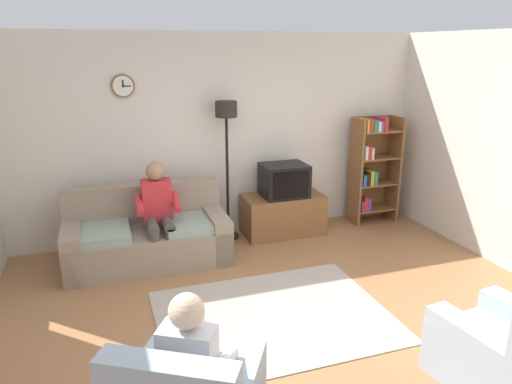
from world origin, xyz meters
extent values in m
plane|color=#9E6B42|center=(0.00, 0.00, 0.00)|extent=(12.00, 12.00, 0.00)
cube|color=silver|center=(0.00, 2.66, 1.35)|extent=(6.20, 0.12, 2.70)
cylinder|color=brown|center=(-1.25, 2.58, 2.05)|extent=(0.28, 0.03, 0.28)
cylinder|color=white|center=(-1.25, 2.56, 2.05)|extent=(0.24, 0.01, 0.24)
cube|color=black|center=(-1.25, 2.56, 2.08)|extent=(0.02, 0.01, 0.09)
cube|color=black|center=(-1.21, 2.56, 2.05)|extent=(0.11, 0.01, 0.01)
cube|color=gray|center=(-1.15, 1.87, 0.21)|extent=(1.91, 0.86, 0.42)
cube|color=gray|center=(-1.15, 2.23, 0.66)|extent=(1.90, 0.22, 0.48)
cube|color=gray|center=(-0.31, 1.86, 0.28)|extent=(0.23, 0.84, 0.56)
cube|color=gray|center=(-1.99, 1.88, 0.28)|extent=(0.23, 0.84, 0.56)
cube|color=gray|center=(-0.65, 1.81, 0.47)|extent=(0.61, 0.69, 0.10)
cube|color=gray|center=(-1.65, 1.82, 0.47)|extent=(0.61, 0.69, 0.10)
cube|color=brown|center=(0.73, 2.25, 0.28)|extent=(1.10, 0.56, 0.56)
cube|color=black|center=(0.73, 2.51, 0.31)|extent=(1.10, 0.04, 0.03)
cube|color=black|center=(0.73, 2.23, 0.78)|extent=(0.60, 0.48, 0.44)
cube|color=black|center=(0.73, 1.98, 0.78)|extent=(0.50, 0.01, 0.36)
cube|color=brown|center=(1.87, 2.30, 0.78)|extent=(0.04, 0.36, 1.55)
cube|color=brown|center=(2.51, 2.30, 0.78)|extent=(0.04, 0.36, 1.55)
cube|color=brown|center=(2.19, 2.47, 0.78)|extent=(0.64, 0.02, 1.55)
cube|color=brown|center=(2.19, 2.30, 0.19)|extent=(0.60, 0.34, 0.02)
cube|color=#72338C|center=(1.94, 2.28, 0.28)|extent=(0.04, 0.28, 0.15)
cube|color=red|center=(2.00, 2.28, 0.31)|extent=(0.06, 0.28, 0.20)
cube|color=#72338C|center=(2.05, 2.28, 0.30)|extent=(0.05, 0.28, 0.18)
cube|color=brown|center=(2.19, 2.30, 0.58)|extent=(0.60, 0.34, 0.02)
cube|color=#2D59A5|center=(1.95, 2.28, 0.67)|extent=(0.05, 0.28, 0.16)
cube|color=black|center=(2.01, 2.28, 0.68)|extent=(0.05, 0.28, 0.18)
cube|color=gold|center=(2.06, 2.28, 0.70)|extent=(0.05, 0.28, 0.21)
cube|color=#267F4C|center=(2.13, 2.28, 0.69)|extent=(0.05, 0.28, 0.20)
cube|color=brown|center=(2.19, 2.30, 0.97)|extent=(0.60, 0.34, 0.02)
cube|color=silver|center=(1.94, 2.28, 1.08)|extent=(0.05, 0.28, 0.19)
cube|color=red|center=(2.00, 2.28, 1.08)|extent=(0.04, 0.28, 0.19)
cube|color=silver|center=(2.04, 2.28, 1.06)|extent=(0.04, 0.28, 0.16)
cube|color=brown|center=(2.19, 2.30, 1.36)|extent=(0.60, 0.34, 0.02)
cube|color=gold|center=(1.94, 2.28, 1.46)|extent=(0.04, 0.28, 0.18)
cube|color=red|center=(1.99, 2.28, 1.46)|extent=(0.05, 0.28, 0.18)
cube|color=#267F4C|center=(2.06, 2.28, 1.45)|extent=(0.06, 0.28, 0.16)
cube|color=silver|center=(2.13, 2.28, 1.44)|extent=(0.05, 0.28, 0.14)
cube|color=#72338C|center=(2.18, 2.28, 1.44)|extent=(0.04, 0.28, 0.15)
cube|color=red|center=(2.23, 2.28, 1.46)|extent=(0.05, 0.28, 0.19)
cylinder|color=black|center=(-0.03, 2.35, 0.01)|extent=(0.28, 0.28, 0.03)
cylinder|color=black|center=(-0.03, 2.35, 0.85)|extent=(0.04, 0.04, 1.70)
cylinder|color=black|center=(-0.03, 2.35, 1.75)|extent=(0.28, 0.28, 0.20)
cube|color=#9EADBC|center=(1.15, -1.19, 0.20)|extent=(0.90, 0.93, 0.40)
cube|color=#9EADBC|center=(0.85, -1.20, 0.28)|extent=(0.29, 0.82, 0.56)
cube|color=#AD9E8E|center=(-0.15, 0.27, 0.01)|extent=(2.20, 1.70, 0.01)
cube|color=red|center=(-1.01, 1.92, 0.78)|extent=(0.34, 0.20, 0.48)
sphere|color=#A37A5B|center=(-1.01, 1.91, 1.13)|extent=(0.22, 0.22, 0.22)
cylinder|color=#4C4742|center=(-0.92, 1.73, 0.54)|extent=(0.13, 0.38, 0.13)
cylinder|color=#4C4742|center=(-1.10, 1.73, 0.54)|extent=(0.13, 0.38, 0.13)
cylinder|color=#4C4742|center=(-0.93, 1.54, 0.26)|extent=(0.11, 0.11, 0.52)
cylinder|color=#4C4742|center=(-1.11, 1.54, 0.26)|extent=(0.11, 0.11, 0.52)
cylinder|color=red|center=(-0.80, 1.82, 0.76)|extent=(0.09, 0.33, 0.20)
cylinder|color=red|center=(-1.22, 1.82, 0.76)|extent=(0.09, 0.33, 0.20)
cube|color=silver|center=(-1.21, -1.04, 0.66)|extent=(0.39, 0.35, 0.48)
sphere|color=beige|center=(-1.21, -1.04, 1.01)|extent=(0.22, 0.22, 0.22)
cylinder|color=#4C4742|center=(-1.19, -0.83, 0.42)|extent=(0.31, 0.39, 0.13)
cylinder|color=#4C4742|center=(-1.04, -0.93, 0.42)|extent=(0.31, 0.39, 0.13)
cylinder|color=#4C4742|center=(-1.10, -0.67, 0.20)|extent=(0.15, 0.15, 0.40)
cylinder|color=silver|center=(-1.34, -0.85, 0.64)|extent=(0.25, 0.33, 0.20)
cylinder|color=silver|center=(-0.98, -1.06, 0.64)|extent=(0.25, 0.33, 0.20)
camera|label=1|loc=(-1.62, -3.51, 2.51)|focal=33.36mm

